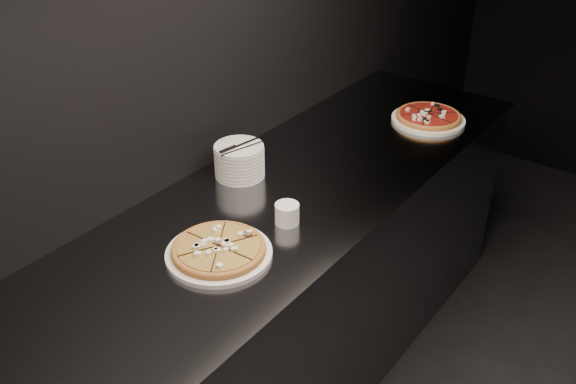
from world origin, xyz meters
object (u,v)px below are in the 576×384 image
Objects in this scene: cutlery at (238,147)px; counter at (298,282)px; plate_stack at (239,161)px; pizza_mushroom at (219,250)px; pizza_tomato at (428,117)px; ramekin at (287,213)px.

counter is at bearing 33.30° from cutlery.
plate_stack is (-0.22, -0.08, 0.52)m from counter.
pizza_mushroom is 0.93× the size of pizza_tomato.
counter is 12.87× the size of cutlery.
pizza_mushroom is 1.29m from pizza_tomato.
plate_stack is at bearing -112.01° from pizza_tomato.
ramekin reaches higher than pizza_tomato.
ramekin is (-0.01, -1.02, 0.02)m from pizza_tomato.
plate_stack reaches higher than counter.
plate_stack is at bearing -160.07° from counter.
counter is 13.28× the size of plate_stack.
pizza_mushroom is at bearing -82.95° from counter.
cutlery is 0.37m from ramekin.
counter is at bearing 19.93° from plate_stack.
ramekin reaches higher than counter.
cutlery is (-0.34, -0.88, 0.11)m from pizza_tomato.
cutlery is (-0.27, 0.41, 0.11)m from pizza_mushroom.
plate_stack is 0.97× the size of cutlery.
cutlery is at bearing -156.11° from counter.
cutlery is 2.34× the size of ramekin.
plate_stack is 2.26× the size of ramekin.
pizza_tomato is at bearing 86.81° from pizza_mushroom.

